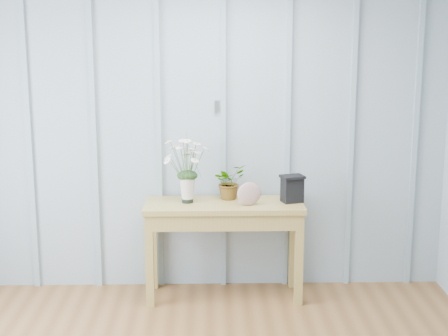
{
  "coord_description": "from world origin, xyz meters",
  "views": [
    {
      "loc": [
        0.14,
        -3.01,
        2.1
      ],
      "look_at": [
        0.25,
        1.94,
        1.03
      ],
      "focal_mm": 55.0,
      "sensor_mm": 36.0,
      "label": 1
    }
  ],
  "objects_px": {
    "sideboard": "(224,217)",
    "carved_box": "(292,188)",
    "felt_disc_vessel": "(249,194)",
    "daisy_vase": "(187,159)"
  },
  "relations": [
    {
      "from": "felt_disc_vessel",
      "to": "carved_box",
      "type": "xyz_separation_m",
      "value": [
        0.33,
        0.1,
        0.02
      ]
    },
    {
      "from": "daisy_vase",
      "to": "felt_disc_vessel",
      "type": "relative_size",
      "value": 3.03
    },
    {
      "from": "sideboard",
      "to": "carved_box",
      "type": "bearing_deg",
      "value": 1.35
    },
    {
      "from": "sideboard",
      "to": "carved_box",
      "type": "height_order",
      "value": "carved_box"
    },
    {
      "from": "felt_disc_vessel",
      "to": "carved_box",
      "type": "relative_size",
      "value": 0.87
    },
    {
      "from": "sideboard",
      "to": "carved_box",
      "type": "relative_size",
      "value": 5.83
    },
    {
      "from": "sideboard",
      "to": "carved_box",
      "type": "distance_m",
      "value": 0.56
    },
    {
      "from": "daisy_vase",
      "to": "carved_box",
      "type": "height_order",
      "value": "daisy_vase"
    },
    {
      "from": "felt_disc_vessel",
      "to": "carved_box",
      "type": "height_order",
      "value": "carved_box"
    },
    {
      "from": "sideboard",
      "to": "daisy_vase",
      "type": "xyz_separation_m",
      "value": [
        -0.27,
        0.02,
        0.45
      ]
    }
  ]
}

